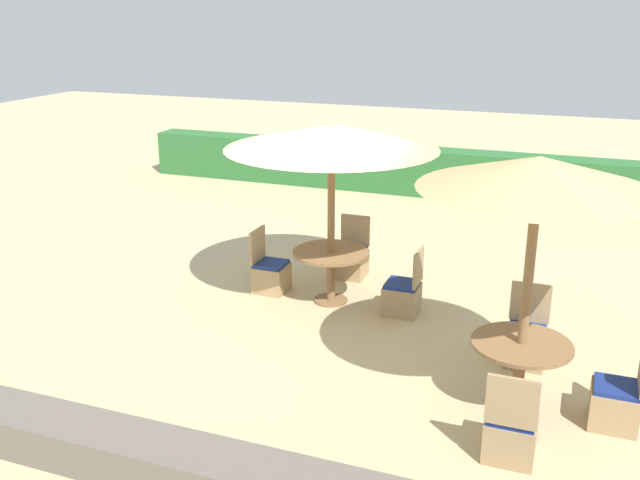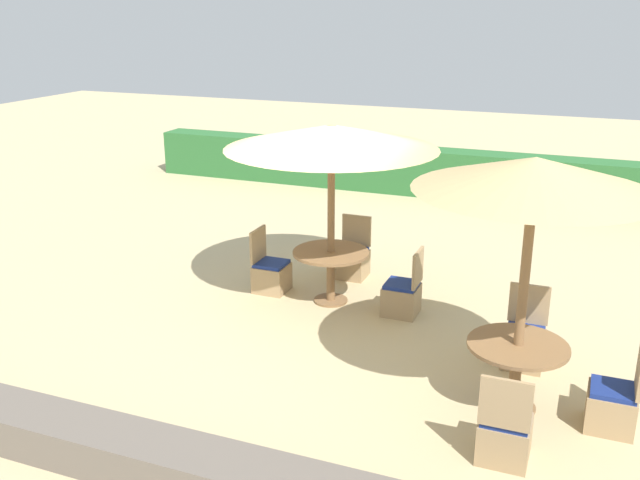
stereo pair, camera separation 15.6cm
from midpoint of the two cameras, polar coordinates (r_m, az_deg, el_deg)
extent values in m
plane|color=#C6B284|center=(9.68, -0.85, -6.11)|extent=(40.00, 40.00, 0.00)
cube|color=#2D6B33|center=(15.86, 8.80, 5.42)|extent=(13.00, 0.70, 1.01)
cube|color=#6B6056|center=(6.79, -13.26, -16.51)|extent=(10.00, 0.56, 0.39)
cylinder|color=olive|center=(9.73, 1.35, 1.68)|extent=(0.10, 0.10, 2.43)
cone|color=tan|center=(9.47, 1.41, 8.28)|extent=(2.86, 2.86, 0.32)
cylinder|color=olive|center=(10.14, 1.30, -4.83)|extent=(0.48, 0.48, 0.03)
cylinder|color=olive|center=(10.01, 1.32, -3.04)|extent=(0.12, 0.12, 0.71)
cylinder|color=olive|center=(9.88, 1.33, -1.02)|extent=(1.07, 1.07, 0.04)
cube|color=tan|center=(9.76, 6.96, -4.78)|extent=(0.46, 0.46, 0.40)
cube|color=navy|center=(9.67, 7.01, -3.55)|extent=(0.42, 0.42, 0.05)
cube|color=tan|center=(9.53, 8.30, -2.24)|extent=(0.04, 0.46, 0.48)
cube|color=tan|center=(10.45, -3.45, -3.05)|extent=(0.46, 0.46, 0.40)
cube|color=navy|center=(10.37, -3.47, -1.89)|extent=(0.42, 0.42, 0.05)
cube|color=tan|center=(10.37, -4.56, -0.37)|extent=(0.04, 0.46, 0.48)
cube|color=tan|center=(10.98, 2.96, -1.96)|extent=(0.46, 0.46, 0.40)
cube|color=navy|center=(10.90, 2.98, -0.85)|extent=(0.42, 0.42, 0.05)
cube|color=tan|center=(11.01, 3.35, 0.79)|extent=(0.46, 0.04, 0.48)
cylinder|color=olive|center=(7.36, 16.53, -4.13)|extent=(0.10, 0.10, 2.59)
cone|color=tan|center=(7.01, 17.42, 5.08)|extent=(2.31, 2.31, 0.32)
cylinder|color=olive|center=(7.93, 15.67, -12.70)|extent=(0.48, 0.48, 0.03)
cylinder|color=olive|center=(7.76, 15.89, -10.58)|extent=(0.12, 0.12, 0.70)
cylinder|color=olive|center=(7.60, 16.13, -8.14)|extent=(1.03, 1.03, 0.04)
cube|color=tan|center=(7.83, 22.75, -12.41)|extent=(0.46, 0.46, 0.40)
cube|color=navy|center=(7.72, 22.96, -10.97)|extent=(0.42, 0.42, 0.05)
cube|color=tan|center=(7.61, 24.80, -9.38)|extent=(0.04, 0.46, 0.48)
cube|color=tan|center=(7.05, 15.16, -15.12)|extent=(0.46, 0.46, 0.40)
cube|color=navy|center=(6.93, 15.32, -13.57)|extent=(0.42, 0.42, 0.05)
cube|color=tan|center=(6.62, 15.29, -12.54)|extent=(0.46, 0.04, 0.48)
cube|color=tan|center=(8.72, 16.45, -8.39)|extent=(0.46, 0.46, 0.40)
cube|color=navy|center=(8.62, 16.58, -7.06)|extent=(0.42, 0.42, 0.05)
cube|color=tan|center=(8.71, 16.88, -4.92)|extent=(0.46, 0.04, 0.48)
camera|label=1|loc=(0.08, -89.55, 0.15)|focal=40.00mm
camera|label=2|loc=(0.08, 90.45, -0.15)|focal=40.00mm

